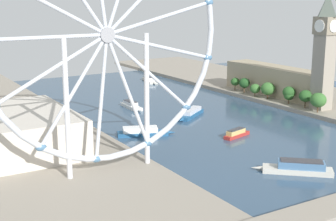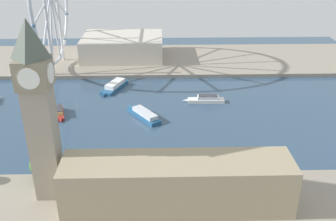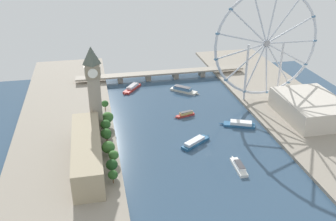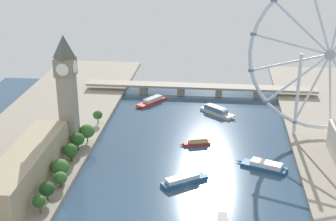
{
  "view_description": "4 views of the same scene",
  "coord_description": "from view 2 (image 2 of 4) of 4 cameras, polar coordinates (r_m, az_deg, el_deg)",
  "views": [
    {
      "loc": [
        181.24,
        276.98,
        80.97
      ],
      "look_at": [
        17.73,
        7.15,
        7.02
      ],
      "focal_mm": 53.09,
      "sensor_mm": 36.0,
      "label": 1
    },
    {
      "loc": [
        -229.26,
        -5.41,
        111.89
      ],
      "look_at": [
        -12.85,
        -10.96,
        9.79
      ],
      "focal_mm": 41.48,
      "sensor_mm": 36.0,
      "label": 2
    },
    {
      "loc": [
        -84.91,
        -272.16,
        170.96
      ],
      "look_at": [
        -17.26,
        48.88,
        13.49
      ],
      "focal_mm": 40.66,
      "sensor_mm": 36.0,
      "label": 3
    },
    {
      "loc": [
        16.17,
        -263.32,
        153.2
      ],
      "look_at": [
        -19.8,
        76.75,
        19.16
      ],
      "focal_mm": 52.99,
      "sensor_mm": 36.0,
      "label": 4
    }
  ],
  "objects": [
    {
      "name": "ground_plane",
      "position": [
        255.16,
        -2.53,
        -0.78
      ],
      "size": [
        399.4,
        399.4,
        0.0
      ],
      "primitive_type": "plane",
      "color": "#334C66"
    },
    {
      "name": "riverbank_right",
      "position": [
        361.28,
        -2.27,
        7.44
      ],
      "size": [
        90.0,
        520.0,
        3.0
      ],
      "primitive_type": "cube",
      "color": "gray",
      "rests_on": "ground_plane"
    },
    {
      "name": "clock_tower",
      "position": [
        166.88,
        -18.35,
        -0.03
      ],
      "size": [
        13.64,
        13.64,
        79.09
      ],
      "color": "gray",
      "rests_on": "riverbank_left"
    },
    {
      "name": "parliament_block",
      "position": [
        166.7,
        1.39,
        -10.69
      ],
      "size": [
        22.0,
        96.6,
        22.14
      ],
      "primitive_type": "cube",
      "color": "tan",
      "rests_on": "riverbank_left"
    },
    {
      "name": "tree_row_embankment",
      "position": [
        184.23,
        -7.8,
        -8.27
      ],
      "size": [
        13.87,
        133.4,
        13.56
      ],
      "color": "#513823",
      "rests_on": "riverbank_left"
    },
    {
      "name": "riverside_hall",
      "position": [
        365.38,
        -6.66,
        9.35
      ],
      "size": [
        54.21,
        72.48,
        19.6
      ],
      "primitive_type": "cube",
      "color": "beige",
      "rests_on": "riverbank_right"
    },
    {
      "name": "tour_boat_2",
      "position": [
        252.65,
        -3.59,
        -0.55
      ],
      "size": [
        31.69,
        23.86,
        4.99
      ],
      "rotation": [
        0.0,
        0.0,
        0.6
      ],
      "color": "#235684",
      "rests_on": "ground_plane"
    },
    {
      "name": "tour_boat_3",
      "position": [
        264.95,
        -15.61,
        -0.23
      ],
      "size": [
        22.72,
        9.58,
        4.96
      ],
      "rotation": [
        0.0,
        0.0,
        3.41
      ],
      "color": "#B22D28",
      "rests_on": "ground_plane"
    },
    {
      "name": "tour_boat_4",
      "position": [
        275.55,
        5.58,
        1.64
      ],
      "size": [
        7.3,
        30.06,
        5.21
      ],
      "rotation": [
        0.0,
        0.0,
        1.54
      ],
      "color": "white",
      "rests_on": "ground_plane"
    },
    {
      "name": "tour_boat_5",
      "position": [
        300.49,
        -7.87,
        3.59
      ],
      "size": [
        34.02,
        19.23,
        5.13
      ],
      "rotation": [
        0.0,
        0.0,
        2.75
      ],
      "color": "#235684",
      "rests_on": "ground_plane"
    }
  ]
}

